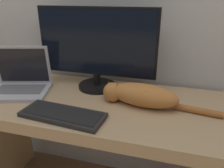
# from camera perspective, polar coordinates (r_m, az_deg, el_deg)

# --- Properties ---
(desk) EXTENTS (1.41, 0.60, 0.76)m
(desk) POSITION_cam_1_polar(r_m,az_deg,el_deg) (1.25, -5.30, -10.80)
(desk) COLOR tan
(desk) RESTS_ON ground_plane
(monitor) EXTENTS (0.68, 0.22, 0.46)m
(monitor) POSITION_cam_1_polar(r_m,az_deg,el_deg) (1.24, -4.13, 9.32)
(monitor) COLOR black
(monitor) RESTS_ON desk
(laptop) EXTENTS (0.37, 0.31, 0.25)m
(laptop) POSITION_cam_1_polar(r_m,az_deg,el_deg) (1.34, -22.78, 0.19)
(laptop) COLOR #B7B7BC
(laptop) RESTS_ON desk
(external_keyboard) EXTENTS (0.40, 0.18, 0.02)m
(external_keyboard) POSITION_cam_1_polar(r_m,az_deg,el_deg) (1.03, -12.74, -7.80)
(external_keyboard) COLOR black
(external_keyboard) RESTS_ON desk
(cat) EXTENTS (0.58, 0.19, 0.11)m
(cat) POSITION_cam_1_polar(r_m,az_deg,el_deg) (1.09, 7.39, -2.73)
(cat) COLOR #C67A38
(cat) RESTS_ON desk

